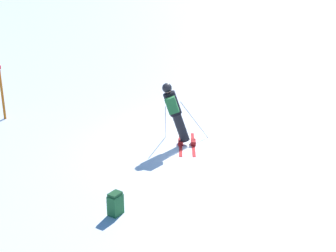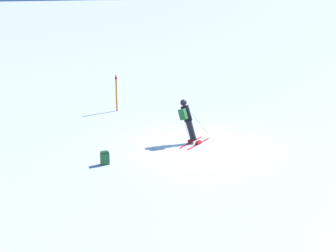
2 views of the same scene
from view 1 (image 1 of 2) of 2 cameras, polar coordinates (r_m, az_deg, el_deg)
name	(u,v)px [view 1 (image 1 of 2)]	position (r m, az deg, el deg)	size (l,w,h in m)	color
ground_plane	(193,146)	(13.23, 3.02, -2.46)	(300.00, 300.00, 0.00)	white
skier	(175,111)	(12.95, 0.86, 1.85)	(1.53, 1.72, 1.84)	red
spare_backpack	(115,204)	(9.85, -6.43, -9.40)	(0.23, 0.31, 0.50)	#236633
trail_marker	(1,88)	(16.02, -19.64, 4.34)	(0.13, 0.13, 1.88)	orange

